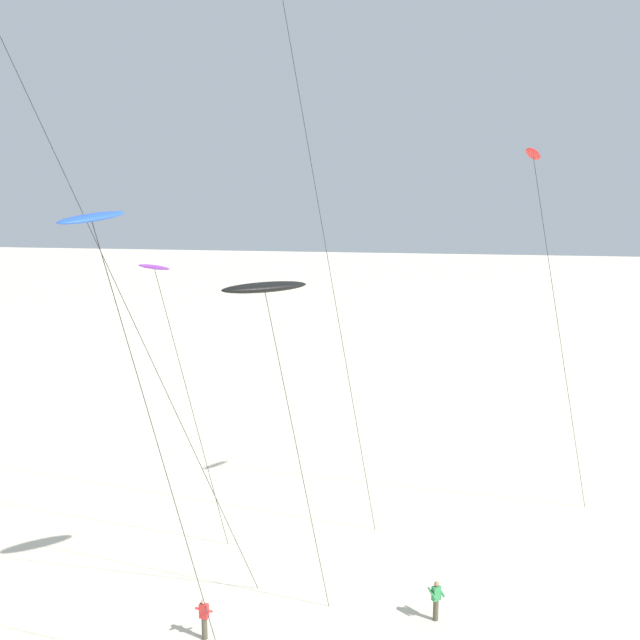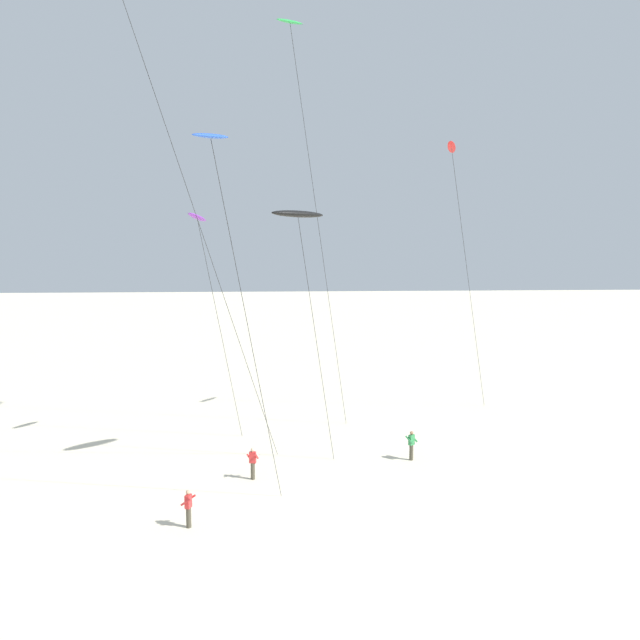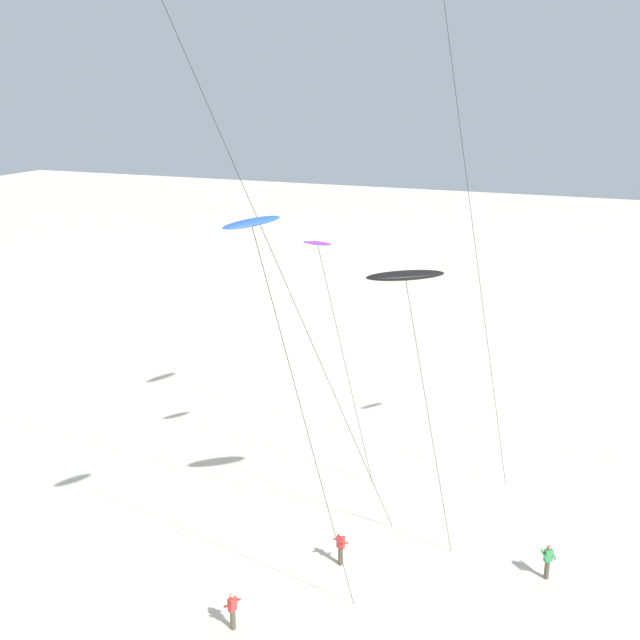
{
  "view_description": "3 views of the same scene",
  "coord_description": "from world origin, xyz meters",
  "px_view_note": "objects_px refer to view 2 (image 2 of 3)",
  "views": [
    {
      "loc": [
        4.94,
        -22.59,
        18.12
      ],
      "look_at": [
        1.2,
        6.85,
        12.06
      ],
      "focal_mm": 45.34,
      "sensor_mm": 36.0,
      "label": 1
    },
    {
      "loc": [
        -1.62,
        -28.13,
        12.22
      ],
      "look_at": [
        0.77,
        7.85,
        7.84
      ],
      "focal_mm": 36.6,
      "sensor_mm": 36.0,
      "label": 2
    },
    {
      "loc": [
        6.92,
        -22.99,
        20.78
      ],
      "look_at": [
        -3.96,
        4.47,
        11.48
      ],
      "focal_mm": 42.16,
      "sensor_mm": 36.0,
      "label": 3
    }
  ],
  "objects_px": {
    "kite_flyer_nearest": "(411,445)",
    "kite_flyer_middle": "(253,463)",
    "kite_blue": "(212,144)",
    "kite_black": "(298,215)",
    "kite_green": "(292,33)",
    "kite_flyer_furthest": "(188,507)",
    "kite_purple": "(198,222)",
    "kite_red": "(453,157)"
  },
  "relations": [
    {
      "from": "kite_flyer_middle",
      "to": "kite_flyer_furthest",
      "type": "distance_m",
      "value": 6.09
    },
    {
      "from": "kite_blue",
      "to": "kite_red",
      "type": "height_order",
      "value": "kite_red"
    },
    {
      "from": "kite_blue",
      "to": "kite_flyer_middle",
      "type": "bearing_deg",
      "value": 76.85
    },
    {
      "from": "kite_red",
      "to": "kite_green",
      "type": "height_order",
      "value": "kite_green"
    },
    {
      "from": "kite_black",
      "to": "kite_blue",
      "type": "bearing_deg",
      "value": -121.61
    },
    {
      "from": "kite_blue",
      "to": "kite_black",
      "type": "bearing_deg",
      "value": 58.39
    },
    {
      "from": "kite_purple",
      "to": "kite_red",
      "type": "xyz_separation_m",
      "value": [
        15.79,
        4.35,
        4.3
      ]
    },
    {
      "from": "kite_green",
      "to": "kite_black",
      "type": "height_order",
      "value": "kite_green"
    },
    {
      "from": "kite_blue",
      "to": "kite_flyer_nearest",
      "type": "height_order",
      "value": "kite_blue"
    },
    {
      "from": "kite_purple",
      "to": "kite_flyer_nearest",
      "type": "xyz_separation_m",
      "value": [
        11.89,
        -2.83,
        -12.38
      ]
    },
    {
      "from": "kite_blue",
      "to": "kite_flyer_furthest",
      "type": "bearing_deg",
      "value": -171.04
    },
    {
      "from": "kite_green",
      "to": "kite_black",
      "type": "distance_m",
      "value": 11.69
    },
    {
      "from": "kite_flyer_nearest",
      "to": "kite_flyer_middle",
      "type": "distance_m",
      "value": 9.09
    },
    {
      "from": "kite_red",
      "to": "kite_green",
      "type": "distance_m",
      "value": 12.72
    },
    {
      "from": "kite_purple",
      "to": "kite_flyer_furthest",
      "type": "xyz_separation_m",
      "value": [
        0.58,
        -10.77,
        -12.38
      ]
    },
    {
      "from": "kite_flyer_nearest",
      "to": "kite_flyer_furthest",
      "type": "height_order",
      "value": "same"
    },
    {
      "from": "kite_flyer_nearest",
      "to": "kite_flyer_middle",
      "type": "relative_size",
      "value": 1.0
    },
    {
      "from": "kite_blue",
      "to": "kite_flyer_nearest",
      "type": "xyz_separation_m",
      "value": [
        10.01,
        7.73,
        -15.21
      ]
    },
    {
      "from": "kite_flyer_furthest",
      "to": "kite_blue",
      "type": "bearing_deg",
      "value": 8.96
    },
    {
      "from": "kite_purple",
      "to": "kite_flyer_nearest",
      "type": "relative_size",
      "value": 8.3
    },
    {
      "from": "kite_flyer_nearest",
      "to": "kite_black",
      "type": "bearing_deg",
      "value": -164.27
    },
    {
      "from": "kite_red",
      "to": "kite_flyer_middle",
      "type": "distance_m",
      "value": 23.03
    },
    {
      "from": "kite_black",
      "to": "kite_flyer_furthest",
      "type": "xyz_separation_m",
      "value": [
        -4.95,
        -6.14,
        -12.62
      ]
    },
    {
      "from": "kite_blue",
      "to": "kite_flyer_furthest",
      "type": "distance_m",
      "value": 15.27
    },
    {
      "from": "kite_blue",
      "to": "kite_green",
      "type": "distance_m",
      "value": 14.16
    },
    {
      "from": "kite_flyer_nearest",
      "to": "kite_flyer_middle",
      "type": "xyz_separation_m",
      "value": [
        -8.77,
        -2.4,
        0.0
      ]
    },
    {
      "from": "kite_red",
      "to": "kite_green",
      "type": "bearing_deg",
      "value": -160.78
    },
    {
      "from": "kite_purple",
      "to": "kite_blue",
      "type": "bearing_deg",
      "value": -79.93
    },
    {
      "from": "kite_flyer_furthest",
      "to": "kite_flyer_middle",
      "type": "bearing_deg",
      "value": 65.35
    },
    {
      "from": "kite_black",
      "to": "kite_flyer_middle",
      "type": "distance_m",
      "value": 12.86
    },
    {
      "from": "kite_red",
      "to": "kite_green",
      "type": "xyz_separation_m",
      "value": [
        -10.41,
        -3.63,
        6.34
      ]
    },
    {
      "from": "kite_blue",
      "to": "kite_flyer_middle",
      "type": "xyz_separation_m",
      "value": [
        1.25,
        5.33,
        -15.21
      ]
    },
    {
      "from": "kite_black",
      "to": "kite_flyer_furthest",
      "type": "height_order",
      "value": "kite_black"
    },
    {
      "from": "kite_red",
      "to": "kite_black",
      "type": "relative_size",
      "value": 1.35
    },
    {
      "from": "kite_red",
      "to": "kite_black",
      "type": "distance_m",
      "value": 14.22
    },
    {
      "from": "kite_red",
      "to": "kite_black",
      "type": "height_order",
      "value": "kite_red"
    },
    {
      "from": "kite_purple",
      "to": "kite_flyer_middle",
      "type": "relative_size",
      "value": 8.3
    },
    {
      "from": "kite_flyer_furthest",
      "to": "kite_purple",
      "type": "bearing_deg",
      "value": 93.09
    },
    {
      "from": "kite_blue",
      "to": "kite_purple",
      "type": "distance_m",
      "value": 11.09
    },
    {
      "from": "kite_red",
      "to": "kite_flyer_furthest",
      "type": "xyz_separation_m",
      "value": [
        -15.2,
        -15.12,
        -16.67
      ]
    },
    {
      "from": "kite_black",
      "to": "kite_green",
      "type": "bearing_deg",
      "value": 91.66
    },
    {
      "from": "kite_green",
      "to": "kite_flyer_nearest",
      "type": "bearing_deg",
      "value": -28.63
    }
  ]
}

